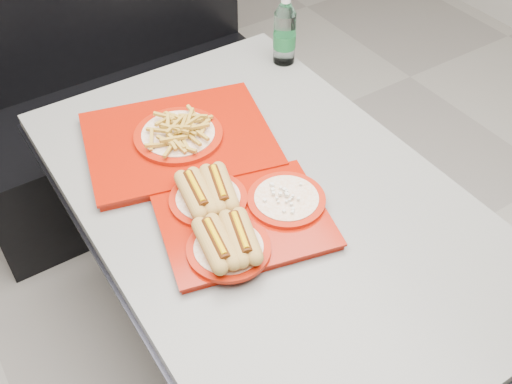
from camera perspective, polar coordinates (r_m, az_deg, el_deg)
ground at (r=2.17m, az=0.87°, el=-14.42°), size 6.00×6.00×0.00m
diner_table at (r=1.70m, az=1.08°, el=-4.20°), size 0.92×1.42×0.75m
booth_bench at (r=2.57m, az=-12.84°, el=8.72°), size 1.30×0.57×1.35m
tray_near at (r=1.48m, az=-1.81°, el=-2.34°), size 0.48×0.41×0.09m
tray_far at (r=1.72m, az=-7.38°, el=5.22°), size 0.60×0.52×0.10m
water_bottle at (r=2.03m, az=2.75°, el=14.83°), size 0.08×0.08×0.24m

